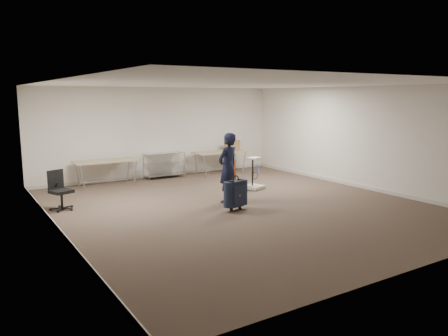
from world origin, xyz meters
TOP-DOWN VIEW (x-y plane):
  - ground at (0.00, 0.00)m, footprint 9.00×9.00m
  - room_shell at (0.00, 1.38)m, footprint 8.00×9.00m
  - folding_table_left at (-1.90, 3.95)m, footprint 1.80×0.75m
  - folding_table_right at (1.90, 3.95)m, footprint 1.80×0.75m
  - wire_shelf at (0.00, 4.20)m, footprint 1.22×0.47m
  - person at (-0.02, 0.46)m, footprint 0.71×0.57m
  - suitcase at (-0.29, -0.28)m, footprint 0.45×0.31m
  - office_chair at (-3.59, 1.86)m, footprint 0.54×0.55m
  - equipment_cart at (1.40, 1.36)m, footprint 0.59×0.59m
  - cardboard_box at (2.41, 4.02)m, footprint 0.50×0.42m

SIDE VIEW (x-z plane):
  - ground at x=0.00m, z-range 0.00..0.00m
  - room_shell at x=0.00m, z-range -4.45..4.55m
  - equipment_cart at x=1.40m, z-range -0.21..0.67m
  - office_chair at x=-3.59m, z-range -0.18..0.71m
  - suitcase at x=-0.29m, z-range -0.18..0.95m
  - wire_shelf at x=0.00m, z-range 0.04..0.84m
  - folding_table_left at x=-1.90m, z-range 0.31..1.04m
  - folding_table_right at x=1.90m, z-range 0.31..1.04m
  - person at x=-0.02m, z-range 0.00..1.68m
  - cardboard_box at x=2.41m, z-range 0.73..1.06m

